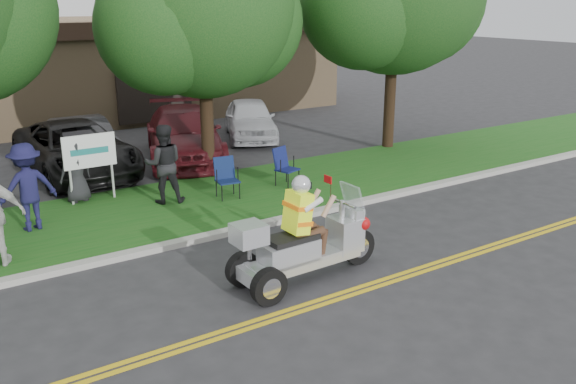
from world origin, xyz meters
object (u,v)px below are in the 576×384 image
lawn_chair_a (226,175)px  lawn_chair_b (284,164)px  parked_car_right (184,134)px  spectator_adult_mid (164,164)px  trike_scooter (303,245)px  parked_car_far_right (250,119)px  parked_car_left (84,142)px  parked_car_mid (76,149)px

lawn_chair_a → lawn_chair_b: bearing=10.1°
lawn_chair_a → parked_car_right: 4.47m
lawn_chair_a → spectator_adult_mid: (-1.43, 0.42, 0.39)m
trike_scooter → spectator_adult_mid: size_ratio=1.57×
spectator_adult_mid → parked_car_far_right: 7.70m
trike_scooter → parked_car_right: size_ratio=0.55×
lawn_chair_a → parked_car_far_right: (4.04, 5.84, 0.04)m
parked_car_left → parked_car_right: parked_car_right is taller
lawn_chair_a → parked_car_far_right: 7.10m
lawn_chair_a → parked_car_far_right: bearing=63.1°
lawn_chair_a → trike_scooter: bearing=-93.9°
parked_car_mid → parked_car_right: parked_car_right is taller
parked_car_left → lawn_chair_b: bearing=-54.7°
trike_scooter → lawn_chair_a: bearing=76.8°
spectator_adult_mid → trike_scooter: bearing=114.8°
parked_car_left → parked_car_right: (2.80, -1.01, 0.10)m
lawn_chair_b → parked_car_far_right: parked_car_far_right is taller
parked_car_mid → parked_car_left: bearing=61.7°
parked_car_left → parked_car_far_right: parked_car_far_right is taller
lawn_chair_b → parked_car_right: (-0.91, 4.32, 0.12)m
lawn_chair_a → parked_car_left: 5.74m
parked_car_right → parked_car_far_right: 3.51m
lawn_chair_b → spectator_adult_mid: size_ratio=0.52×
trike_scooter → parked_car_mid: bearing=97.7°
parked_car_left → lawn_chair_a: bearing=-69.6°
parked_car_mid → parked_car_right: 3.30m
trike_scooter → parked_car_far_right: trike_scooter is taller
trike_scooter → lawn_chair_b: 5.57m
trike_scooter → lawn_chair_b: bearing=59.1°
spectator_adult_mid → parked_car_far_right: size_ratio=0.46×
lawn_chair_b → parked_car_far_right: bearing=49.9°
trike_scooter → lawn_chair_a: 4.88m
trike_scooter → spectator_adult_mid: bearing=93.4°
spectator_adult_mid → parked_car_left: (-0.53, 4.98, -0.37)m
spectator_adult_mid → parked_car_right: bearing=-99.8°
lawn_chair_a → parked_car_right: size_ratio=0.18×
parked_car_left → parked_car_mid: (-0.50, -1.01, 0.06)m
parked_car_right → parked_car_far_right: size_ratio=1.31×
parked_car_right → lawn_chair_a: bearing=-81.5°
parked_car_left → parked_car_far_right: bearing=4.7°
parked_car_left → parked_car_right: 2.98m
spectator_adult_mid → parked_car_mid: 4.11m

